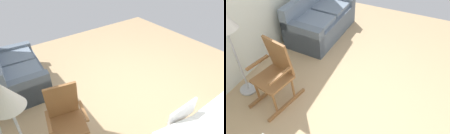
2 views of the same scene
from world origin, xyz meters
The scene contains 4 objects.
ground_plane centered at (0.00, 0.00, 0.00)m, with size 6.30×6.30×0.00m, color tan.
couch centered at (1.46, 1.78, 0.31)m, with size 1.64×0.93×0.85m.
rocking_chair centered at (-0.42, 1.54, 0.50)m, with size 0.84×0.62×1.05m.
floor_lamp centered at (-0.51, 2.11, 1.23)m, with size 0.34×0.34×1.48m.
Camera 1 is at (-2.22, 2.07, 2.59)m, focal length 30.26 mm.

